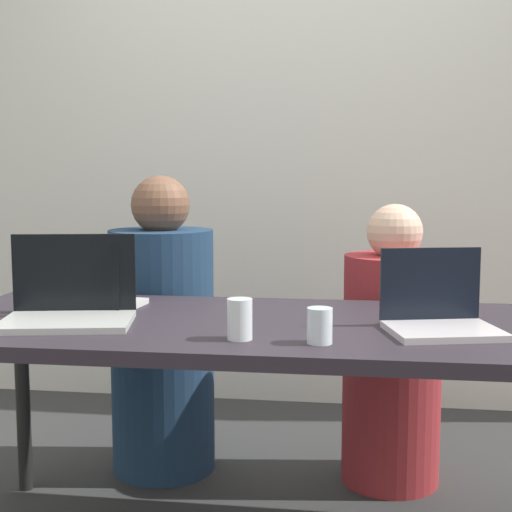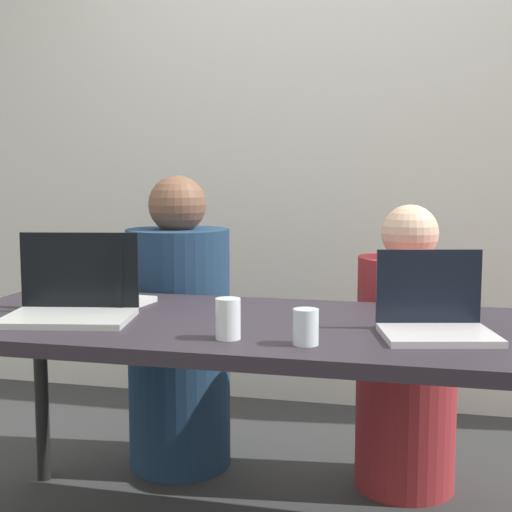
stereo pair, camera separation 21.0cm
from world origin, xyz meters
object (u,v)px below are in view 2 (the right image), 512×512
person_on_right (407,364)px  laptop_front_right (435,317)px  person_on_left (179,339)px  water_glass_center (227,321)px  water_glass_right (306,329)px  laptop_back_left (94,292)px  laptop_front_left (72,300)px

person_on_right → laptop_front_right: person_on_right is taller
person_on_left → laptop_front_right: 1.18m
water_glass_center → water_glass_right: water_glass_center is taller
laptop_back_left → person_on_right: bearing=-146.6°
laptop_front_left → water_glass_center: bearing=-27.1°
water_glass_right → laptop_back_left: bearing=154.7°
laptop_front_left → water_glass_right: (0.72, -0.16, -0.01)m
person_on_right → person_on_left: bearing=-16.2°
laptop_front_right → laptop_back_left: (-1.05, 0.17, -0.00)m
person_on_right → laptop_front_left: 1.20m
laptop_front_right → laptop_front_left: (-1.03, -0.02, 0.00)m
person_on_left → person_on_right: 0.86m
laptop_front_right → water_glass_right: size_ratio=3.66×
water_glass_center → water_glass_right: size_ratio=1.17×
laptop_back_left → laptop_front_right: bearing=177.8°
laptop_front_right → water_glass_right: 0.36m
laptop_front_left → water_glass_center: laptop_front_left is taller
laptop_front_right → water_glass_center: bearing=-175.8°
person_on_left → laptop_back_left: person_on_left is taller
water_glass_center → laptop_front_left: bearing=164.0°
laptop_back_left → laptop_front_left: 0.19m
laptop_back_left → water_glass_right: size_ratio=3.52×
laptop_back_left → person_on_left: bearing=-95.7°
laptop_front_right → laptop_back_left: 1.07m
person_on_left → person_on_right: person_on_left is taller
person_on_left → laptop_front_left: (-0.09, -0.67, 0.26)m
person_on_right → water_glass_center: size_ratio=9.74×
laptop_front_left → water_glass_center: 0.53m
laptop_front_left → water_glass_center: (0.51, -0.15, -0.01)m
laptop_front_right → water_glass_right: (-0.31, -0.18, -0.01)m
water_glass_center → water_glass_right: (0.21, -0.02, -0.01)m
laptop_front_left → water_glass_right: size_ratio=4.46×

